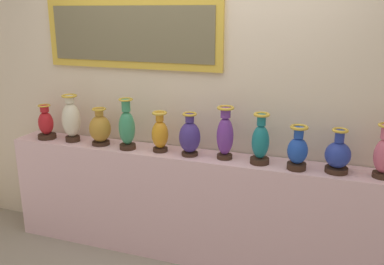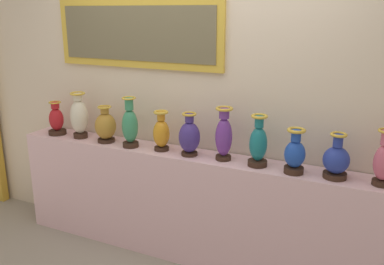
{
  "view_description": "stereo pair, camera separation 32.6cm",
  "coord_description": "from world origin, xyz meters",
  "px_view_note": "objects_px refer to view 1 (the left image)",
  "views": [
    {
      "loc": [
        1.05,
        -2.95,
        2.01
      ],
      "look_at": [
        0.0,
        0.0,
        1.1
      ],
      "focal_mm": 39.12,
      "sensor_mm": 36.0,
      "label": 1
    },
    {
      "loc": [
        1.35,
        -2.83,
        2.01
      ],
      "look_at": [
        0.0,
        0.0,
        1.1
      ],
      "focal_mm": 39.12,
      "sensor_mm": 36.0,
      "label": 2
    }
  ],
  "objects_px": {
    "vase_teal": "(260,142)",
    "vase_cobalt": "(338,155)",
    "vase_violet": "(225,134)",
    "vase_ochre": "(100,129)",
    "vase_amber": "(160,133)",
    "vase_rose": "(384,154)",
    "vase_ivory": "(71,120)",
    "vase_sapphire": "(298,150)",
    "vase_crimson": "(46,124)",
    "vase_jade": "(127,127)",
    "vase_indigo": "(190,137)"
  },
  "relations": [
    {
      "from": "vase_crimson",
      "to": "vase_ivory",
      "type": "relative_size",
      "value": 0.75
    },
    {
      "from": "vase_ochre",
      "to": "vase_indigo",
      "type": "distance_m",
      "value": 0.81
    },
    {
      "from": "vase_ochre",
      "to": "vase_violet",
      "type": "height_order",
      "value": "vase_violet"
    },
    {
      "from": "vase_jade",
      "to": "vase_teal",
      "type": "distance_m",
      "value": 1.09
    },
    {
      "from": "vase_crimson",
      "to": "vase_teal",
      "type": "relative_size",
      "value": 0.8
    },
    {
      "from": "vase_ochre",
      "to": "vase_violet",
      "type": "xyz_separation_m",
      "value": [
        1.08,
        0.01,
        0.05
      ]
    },
    {
      "from": "vase_violet",
      "to": "vase_ochre",
      "type": "bearing_deg",
      "value": -179.23
    },
    {
      "from": "vase_jade",
      "to": "vase_rose",
      "type": "relative_size",
      "value": 1.12
    },
    {
      "from": "vase_jade",
      "to": "vase_teal",
      "type": "bearing_deg",
      "value": 1.36
    },
    {
      "from": "vase_cobalt",
      "to": "vase_rose",
      "type": "xyz_separation_m",
      "value": [
        0.29,
        0.0,
        0.04
      ]
    },
    {
      "from": "vase_jade",
      "to": "vase_teal",
      "type": "relative_size",
      "value": 1.1
    },
    {
      "from": "vase_amber",
      "to": "vase_cobalt",
      "type": "bearing_deg",
      "value": -0.29
    },
    {
      "from": "vase_ochre",
      "to": "vase_violet",
      "type": "relative_size",
      "value": 0.77
    },
    {
      "from": "vase_ivory",
      "to": "vase_ochre",
      "type": "relative_size",
      "value": 1.3
    },
    {
      "from": "vase_ochre",
      "to": "vase_rose",
      "type": "bearing_deg",
      "value": 0.1
    },
    {
      "from": "vase_ivory",
      "to": "vase_violet",
      "type": "relative_size",
      "value": 1.0
    },
    {
      "from": "vase_ochre",
      "to": "vase_sapphire",
      "type": "xyz_separation_m",
      "value": [
        1.63,
        -0.03,
        0.0
      ]
    },
    {
      "from": "vase_violet",
      "to": "vase_teal",
      "type": "relative_size",
      "value": 1.06
    },
    {
      "from": "vase_rose",
      "to": "vase_ivory",
      "type": "bearing_deg",
      "value": -179.99
    },
    {
      "from": "vase_amber",
      "to": "vase_sapphire",
      "type": "xyz_separation_m",
      "value": [
        1.08,
        -0.04,
        -0.01
      ]
    },
    {
      "from": "vase_indigo",
      "to": "vase_violet",
      "type": "bearing_deg",
      "value": 4.03
    },
    {
      "from": "vase_amber",
      "to": "vase_teal",
      "type": "bearing_deg",
      "value": -0.53
    },
    {
      "from": "vase_teal",
      "to": "vase_crimson",
      "type": "bearing_deg",
      "value": -179.86
    },
    {
      "from": "vase_jade",
      "to": "vase_indigo",
      "type": "xyz_separation_m",
      "value": [
        0.54,
        0.02,
        -0.03
      ]
    },
    {
      "from": "vase_ochre",
      "to": "vase_amber",
      "type": "xyz_separation_m",
      "value": [
        0.55,
        0.01,
        0.01
      ]
    },
    {
      "from": "vase_ivory",
      "to": "vase_jade",
      "type": "relative_size",
      "value": 0.97
    },
    {
      "from": "vase_ochre",
      "to": "vase_amber",
      "type": "height_order",
      "value": "vase_amber"
    },
    {
      "from": "vase_teal",
      "to": "vase_sapphire",
      "type": "distance_m",
      "value": 0.28
    },
    {
      "from": "vase_jade",
      "to": "vase_cobalt",
      "type": "xyz_separation_m",
      "value": [
        1.63,
        0.03,
        -0.06
      ]
    },
    {
      "from": "vase_violet",
      "to": "vase_jade",
      "type": "bearing_deg",
      "value": -177.21
    },
    {
      "from": "vase_teal",
      "to": "vase_ochre",
      "type": "bearing_deg",
      "value": -179.96
    },
    {
      "from": "vase_ivory",
      "to": "vase_cobalt",
      "type": "relative_size",
      "value": 1.3
    },
    {
      "from": "vase_amber",
      "to": "vase_ivory",
      "type": "bearing_deg",
      "value": -179.66
    },
    {
      "from": "vase_amber",
      "to": "vase_cobalt",
      "type": "relative_size",
      "value": 1.04
    },
    {
      "from": "vase_jade",
      "to": "vase_sapphire",
      "type": "bearing_deg",
      "value": -0.22
    },
    {
      "from": "vase_indigo",
      "to": "vase_amber",
      "type": "bearing_deg",
      "value": 177.06
    },
    {
      "from": "vase_sapphire",
      "to": "vase_cobalt",
      "type": "height_order",
      "value": "vase_sapphire"
    },
    {
      "from": "vase_crimson",
      "to": "vase_teal",
      "type": "xyz_separation_m",
      "value": [
        1.9,
        0.0,
        0.04
      ]
    },
    {
      "from": "vase_teal",
      "to": "vase_cobalt",
      "type": "bearing_deg",
      "value": 0.06
    },
    {
      "from": "vase_ochre",
      "to": "vase_violet",
      "type": "bearing_deg",
      "value": 0.77
    },
    {
      "from": "vase_jade",
      "to": "vase_sapphire",
      "type": "relative_size",
      "value": 1.3
    },
    {
      "from": "vase_rose",
      "to": "vase_crimson",
      "type": "bearing_deg",
      "value": -179.84
    },
    {
      "from": "vase_sapphire",
      "to": "vase_rose",
      "type": "bearing_deg",
      "value": 3.47
    },
    {
      "from": "vase_crimson",
      "to": "vase_violet",
      "type": "xyz_separation_m",
      "value": [
        1.63,
        0.02,
        0.06
      ]
    },
    {
      "from": "vase_ochre",
      "to": "vase_crimson",
      "type": "bearing_deg",
      "value": -179.61
    },
    {
      "from": "vase_amber",
      "to": "vase_rose",
      "type": "relative_size",
      "value": 0.88
    },
    {
      "from": "vase_ivory",
      "to": "vase_amber",
      "type": "height_order",
      "value": "vase_ivory"
    },
    {
      "from": "vase_jade",
      "to": "vase_amber",
      "type": "height_order",
      "value": "vase_jade"
    },
    {
      "from": "vase_cobalt",
      "to": "vase_crimson",
      "type": "bearing_deg",
      "value": -179.88
    },
    {
      "from": "vase_crimson",
      "to": "vase_indigo",
      "type": "distance_m",
      "value": 1.35
    }
  ]
}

